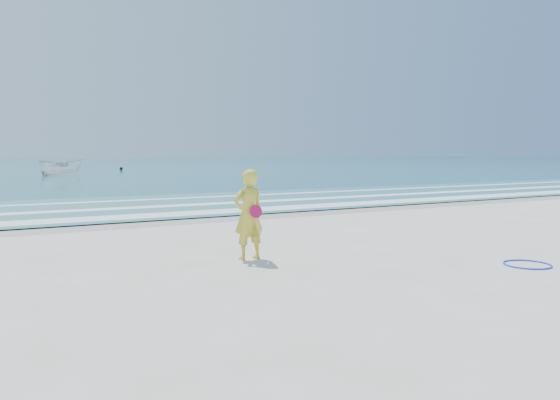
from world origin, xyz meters
TOP-DOWN VIEW (x-y plane):
  - ground at (0.00, 0.00)m, footprint 400.00×400.00m
  - wet_sand at (0.00, 9.00)m, footprint 400.00×2.40m
  - ocean at (0.00, 105.00)m, footprint 400.00×190.00m
  - shallow at (0.00, 14.00)m, footprint 400.00×10.00m
  - foam_near at (0.00, 10.30)m, footprint 400.00×1.40m
  - foam_mid at (0.00, 13.20)m, footprint 400.00×0.90m
  - foam_far at (0.00, 16.50)m, footprint 400.00×0.60m
  - hoop at (2.90, -1.21)m, footprint 0.93×0.93m
  - boat at (0.70, 46.05)m, footprint 4.38×2.58m
  - buoy at (9.10, 58.42)m, footprint 0.40×0.40m
  - woman at (-1.59, 2.01)m, footprint 0.72×0.52m

SIDE VIEW (x-z plane):
  - ground at x=0.00m, z-range 0.00..0.00m
  - wet_sand at x=0.00m, z-range 0.00..0.00m
  - hoop at x=2.90m, z-range 0.00..0.03m
  - ocean at x=0.00m, z-range 0.00..0.04m
  - shallow at x=0.00m, z-range 0.04..0.05m
  - foam_near at x=0.00m, z-range 0.05..0.06m
  - foam_mid at x=0.00m, z-range 0.05..0.06m
  - foam_far at x=0.00m, z-range 0.05..0.06m
  - buoy at x=9.10m, z-range 0.04..0.44m
  - boat at x=0.70m, z-range 0.04..1.63m
  - woman at x=-1.59m, z-range 0.00..1.86m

